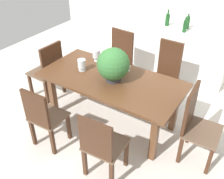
% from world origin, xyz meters
% --- Properties ---
extents(ground_plane, '(7.04, 7.04, 0.00)m').
position_xyz_m(ground_plane, '(0.00, 0.00, 0.00)').
color(ground_plane, silver).
extents(dining_table, '(1.99, 0.97, 0.75)m').
position_xyz_m(dining_table, '(0.00, -0.28, 0.66)').
color(dining_table, brown).
rests_on(dining_table, ground).
extents(chair_far_right, '(0.41, 0.42, 1.05)m').
position_xyz_m(chair_far_right, '(0.45, 0.63, 0.56)').
color(chair_far_right, '#422616').
rests_on(chair_far_right, ground).
extents(chair_far_left, '(0.52, 0.49, 1.03)m').
position_xyz_m(chair_far_left, '(-0.44, 0.64, 0.56)').
color(chair_far_left, '#422616').
rests_on(chair_far_left, ground).
extents(chair_near_left, '(0.44, 0.42, 0.92)m').
position_xyz_m(chair_near_left, '(-0.44, -1.18, 0.51)').
color(chair_near_left, '#422616').
rests_on(chair_near_left, ground).
extents(chair_head_end, '(0.48, 0.48, 0.98)m').
position_xyz_m(chair_head_end, '(-1.21, -0.28, 0.54)').
color(chair_head_end, '#422616').
rests_on(chair_head_end, ground).
extents(chair_foot_end, '(0.45, 0.50, 1.00)m').
position_xyz_m(chair_foot_end, '(1.21, -0.29, 0.55)').
color(chair_foot_end, '#422616').
rests_on(chair_foot_end, ground).
extents(chair_near_right, '(0.46, 0.46, 0.92)m').
position_xyz_m(chair_near_right, '(0.45, -1.18, 0.51)').
color(chair_near_right, '#422616').
rests_on(chair_near_right, ground).
extents(flower_centerpiece, '(0.43, 0.44, 0.47)m').
position_xyz_m(flower_centerpiece, '(0.05, -0.30, 0.99)').
color(flower_centerpiece, '#333338').
rests_on(flower_centerpiece, dining_table).
extents(crystal_vase_left, '(0.12, 0.12, 0.19)m').
position_xyz_m(crystal_vase_left, '(-0.47, 0.03, 0.88)').
color(crystal_vase_left, silver).
rests_on(crystal_vase_left, dining_table).
extents(crystal_vase_center_near, '(0.12, 0.12, 0.17)m').
position_xyz_m(crystal_vase_center_near, '(-0.47, -0.32, 0.86)').
color(crystal_vase_center_near, silver).
rests_on(crystal_vase_center_near, dining_table).
extents(wine_glass, '(0.07, 0.07, 0.14)m').
position_xyz_m(wine_glass, '(0.08, 0.03, 0.86)').
color(wine_glass, silver).
rests_on(wine_glass, dining_table).
extents(kitchen_counter, '(1.91, 0.56, 0.92)m').
position_xyz_m(kitchen_counter, '(0.24, 1.61, 0.46)').
color(kitchen_counter, white).
rests_on(kitchen_counter, ground).
extents(wine_bottle_amber, '(0.06, 0.06, 0.27)m').
position_xyz_m(wine_bottle_amber, '(0.37, 1.47, 1.03)').
color(wine_bottle_amber, '#194C1E').
rests_on(wine_bottle_amber, kitchen_counter).
extents(wine_bottle_dark, '(0.07, 0.07, 0.27)m').
position_xyz_m(wine_bottle_dark, '(0.36, 1.66, 1.04)').
color(wine_bottle_dark, '#194C1E').
rests_on(wine_bottle_dark, kitchen_counter).
extents(wine_bottle_clear, '(0.08, 0.08, 0.29)m').
position_xyz_m(wine_bottle_clear, '(-0.01, 1.61, 1.04)').
color(wine_bottle_clear, '#194C1E').
rests_on(wine_bottle_clear, kitchen_counter).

